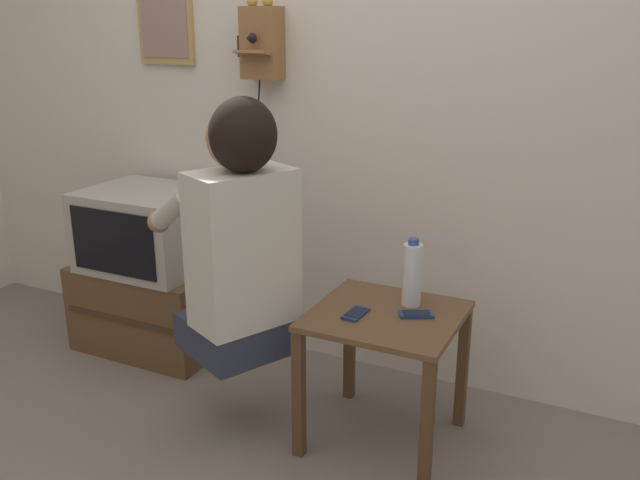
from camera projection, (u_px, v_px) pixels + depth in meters
The scene contains 10 objects.
wall_back at pixel (338, 88), 2.92m from camera, with size 6.80×0.05×2.55m.
side_table at pixel (385, 339), 2.51m from camera, with size 0.53×0.51×0.53m.
person at pixel (239, 234), 2.45m from camera, with size 0.61×0.55×0.98m.
tv_stand at pixel (154, 305), 3.35m from camera, with size 0.71×0.48×0.42m.
television at pixel (148, 229), 3.21m from camera, with size 0.57×0.48×0.38m.
wall_phone_antique at pixel (261, 42), 2.93m from camera, with size 0.21×0.19×0.72m.
framed_picture at pixel (165, 16), 3.17m from camera, with size 0.31×0.03×0.44m.
cell_phone_held at pixel (356, 313), 2.46m from camera, with size 0.07×0.13×0.01m.
cell_phone_spare at pixel (416, 314), 2.45m from camera, with size 0.14×0.11×0.01m.
water_bottle at pixel (412, 274), 2.52m from camera, with size 0.07×0.07×0.26m.
Camera 1 is at (1.24, -1.63, 1.55)m, focal length 38.00 mm.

